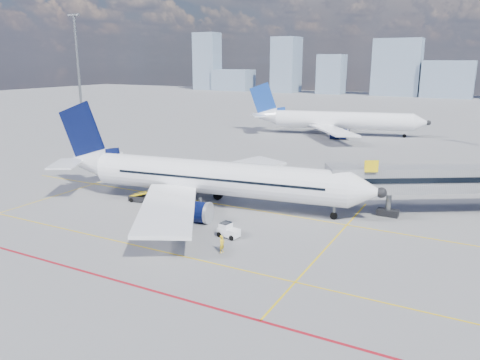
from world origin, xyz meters
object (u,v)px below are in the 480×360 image
at_px(main_aircraft, 203,177).
at_px(baggage_tug, 228,230).
at_px(belt_loader, 146,198).
at_px(cargo_dolly, 170,222).
at_px(ramp_worker, 222,244).
at_px(second_aircraft, 335,120).

distance_m(main_aircraft, baggage_tug, 10.74).
xyz_separation_m(baggage_tug, belt_loader, (-13.79, 5.11, -0.11)).
bearing_deg(cargo_dolly, ramp_worker, -25.19).
bearing_deg(second_aircraft, main_aircraft, -101.62).
relative_size(main_aircraft, baggage_tug, 18.16).
xyz_separation_m(main_aircraft, second_aircraft, (-2.07, 56.56, 0.00)).
bearing_deg(ramp_worker, second_aircraft, 17.42).
height_order(second_aircraft, cargo_dolly, second_aircraft).
bearing_deg(ramp_worker, main_aircraft, 47.08).
bearing_deg(baggage_tug, belt_loader, 168.39).
bearing_deg(cargo_dolly, baggage_tug, 4.11).
bearing_deg(cargo_dolly, main_aircraft, 92.52).
distance_m(second_aircraft, belt_loader, 59.10).
bearing_deg(second_aircraft, cargo_dolly, -100.44).
relative_size(main_aircraft, second_aircraft, 1.01).
relative_size(main_aircraft, belt_loader, 7.26).
bearing_deg(cargo_dolly, belt_loader, 133.64).
xyz_separation_m(main_aircraft, baggage_tug, (7.32, -7.42, -2.56)).
xyz_separation_m(main_aircraft, cargo_dolly, (1.66, -8.67, -2.27)).
relative_size(second_aircraft, ramp_worker, 24.87).
bearing_deg(belt_loader, ramp_worker, -36.56).
xyz_separation_m(second_aircraft, belt_loader, (-4.40, -58.87, -2.67)).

